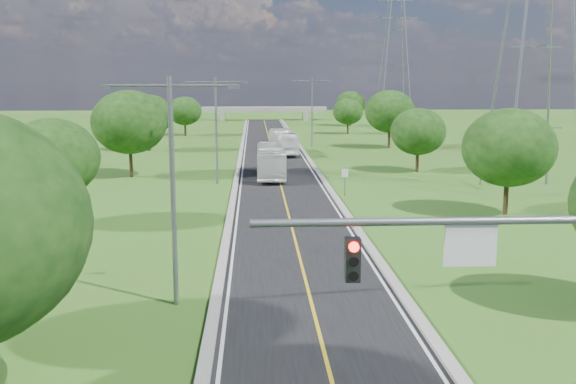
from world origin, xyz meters
name	(u,v)px	position (x,y,z in m)	size (l,w,h in m)	color
ground	(275,163)	(0.00, 60.00, 0.00)	(260.00, 260.00, 0.00)	#345718
road	(273,157)	(0.00, 66.00, 0.03)	(8.00, 150.00, 0.06)	black
curb_left	(240,156)	(-4.25, 66.00, 0.11)	(0.50, 150.00, 0.22)	gray
curb_right	(307,156)	(4.25, 66.00, 0.11)	(0.50, 150.00, 0.22)	gray
signal_mast	(513,289)	(3.68, -1.00, 4.91)	(8.54, 0.33, 7.20)	slate
speed_limit_sign	(345,178)	(5.20, 37.98, 1.60)	(0.55, 0.09, 2.40)	slate
overpass	(264,110)	(0.00, 140.00, 2.41)	(30.00, 3.00, 3.20)	gray
streetlight_near_left	(172,172)	(-6.00, 12.00, 5.94)	(5.90, 0.25, 10.00)	slate
streetlight_mid_left	(216,121)	(-6.00, 45.00, 5.94)	(5.90, 0.25, 10.00)	slate
streetlight_far_right	(312,106)	(6.00, 78.00, 5.94)	(5.90, 0.25, 10.00)	slate
power_tower_near	(538,30)	(22.00, 40.00, 14.01)	(9.00, 6.40, 28.00)	slate
power_tower_far	(395,58)	(26.00, 115.00, 14.01)	(9.00, 6.40, 28.00)	slate
tree_lb	(52,158)	(-16.00, 28.00, 4.64)	(6.30, 6.30, 7.33)	black
tree_lc	(129,122)	(-15.00, 50.00, 5.58)	(7.56, 7.56, 8.79)	black
tree_ld	(148,115)	(-17.00, 74.00, 4.95)	(6.72, 6.72, 7.82)	black
tree_le	(185,111)	(-14.50, 98.00, 4.33)	(5.88, 5.88, 6.84)	black
tree_rb	(509,148)	(16.00, 30.00, 4.95)	(6.72, 6.72, 7.82)	black
tree_rc	(418,132)	(15.00, 52.00, 4.33)	(5.88, 5.88, 6.84)	black
tree_rd	(390,111)	(17.00, 76.00, 5.27)	(7.14, 7.14, 8.30)	black
tree_re	(348,112)	(14.50, 100.00, 4.02)	(5.46, 5.46, 6.35)	black
tree_rf	(351,104)	(18.00, 120.00, 4.64)	(6.30, 6.30, 7.33)	black
bus_outbound	(283,142)	(1.40, 69.23, 1.62)	(2.63, 11.22, 3.13)	silver
bus_inbound	(271,161)	(-0.80, 48.98, 1.67)	(2.71, 11.60, 3.23)	silver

